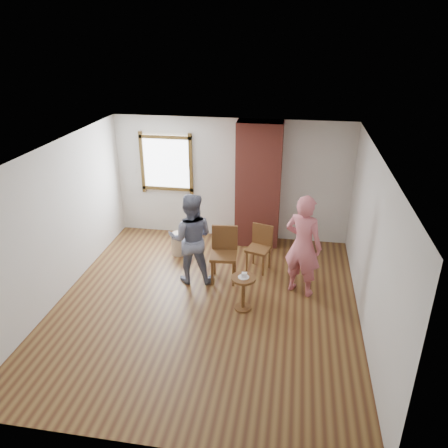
{
  "coord_description": "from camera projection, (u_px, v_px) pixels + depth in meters",
  "views": [
    {
      "loc": [
        1.31,
        -5.97,
        4.25
      ],
      "look_at": [
        0.17,
        0.8,
        1.15
      ],
      "focal_mm": 35.0,
      "sensor_mm": 36.0,
      "label": 1
    }
  ],
  "objects": [
    {
      "name": "brick_chimney",
      "position": [
        258.0,
        185.0,
        8.93
      ],
      "size": [
        0.9,
        0.5,
        2.6
      ],
      "primitive_type": "cube",
      "color": "#A6463B",
      "rests_on": "ground"
    },
    {
      "name": "ground",
      "position": [
        206.0,
        305.0,
        7.31
      ],
      "size": [
        5.5,
        5.5,
        0.0
      ],
      "primitive_type": "plane",
      "color": "brown",
      "rests_on": "ground"
    },
    {
      "name": "cake_slice",
      "position": [
        244.0,
        275.0,
        6.96
      ],
      "size": [
        0.08,
        0.07,
        0.06
      ],
      "primitive_type": "cube",
      "color": "silver",
      "rests_on": "cake_plate"
    },
    {
      "name": "room_shell",
      "position": [
        208.0,
        191.0,
        7.12
      ],
      "size": [
        5.04,
        5.52,
        2.62
      ],
      "color": "silver",
      "rests_on": "ground"
    },
    {
      "name": "dark_pot",
      "position": [
        183.0,
        235.0,
        9.59
      ],
      "size": [
        0.15,
        0.15,
        0.14
      ],
      "primitive_type": "cylinder",
      "rotation": [
        0.0,
        0.0,
        -0.02
      ],
      "color": "black",
      "rests_on": "ground"
    },
    {
      "name": "side_table",
      "position": [
        243.0,
        288.0,
        7.06
      ],
      "size": [
        0.4,
        0.4,
        0.6
      ],
      "color": "brown",
      "rests_on": "ground"
    },
    {
      "name": "person_pink",
      "position": [
        303.0,
        246.0,
        7.33
      ],
      "size": [
        0.78,
        0.67,
        1.8
      ],
      "primitive_type": "imported",
      "rotation": [
        0.0,
        0.0,
        2.7
      ],
      "color": "#D76B77",
      "rests_on": "ground"
    },
    {
      "name": "dining_chair_left",
      "position": [
        224.0,
        251.0,
        7.89
      ],
      "size": [
        0.5,
        0.5,
        1.0
      ],
      "rotation": [
        0.0,
        0.0,
        0.08
      ],
      "color": "brown",
      "rests_on": "ground"
    },
    {
      "name": "cake_plate",
      "position": [
        244.0,
        277.0,
        6.98
      ],
      "size": [
        0.18,
        0.18,
        0.01
      ],
      "primitive_type": "cylinder",
      "color": "white",
      "rests_on": "side_table"
    },
    {
      "name": "stoneware_crock",
      "position": [
        180.0,
        244.0,
        8.9
      ],
      "size": [
        0.39,
        0.39,
        0.45
      ],
      "primitive_type": "cylinder",
      "rotation": [
        0.0,
        0.0,
        0.14
      ],
      "color": "tan",
      "rests_on": "ground"
    },
    {
      "name": "dining_chair_right",
      "position": [
        260.0,
        245.0,
        8.25
      ],
      "size": [
        0.51,
        0.51,
        0.88
      ],
      "rotation": [
        0.0,
        0.0,
        -0.29
      ],
      "color": "brown",
      "rests_on": "ground"
    },
    {
      "name": "man",
      "position": [
        191.0,
        239.0,
        7.72
      ],
      "size": [
        0.89,
        0.73,
        1.68
      ],
      "primitive_type": "imported",
      "rotation": [
        0.0,
        0.0,
        3.26
      ],
      "color": "#131835",
      "rests_on": "ground"
    }
  ]
}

